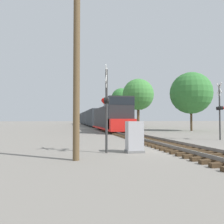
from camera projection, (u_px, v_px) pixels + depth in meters
name	position (u px, v px, depth m)	size (l,w,h in m)	color
ground_plane	(179.00, 149.00, 12.21)	(400.00, 400.00, 0.00)	slate
rail_track_bed	(179.00, 147.00, 12.21)	(2.60, 160.00, 0.31)	#42301E
freight_train	(91.00, 118.00, 56.44)	(3.06, 66.58, 4.41)	#232326
crossing_signal_near	(106.00, 104.00, 10.98)	(0.53, 1.01, 4.38)	#333333
crossing_signal_far	(220.00, 109.00, 17.89)	(0.53, 1.01, 4.70)	#333333
relay_cabinet	(134.00, 137.00, 11.09)	(0.89, 0.69, 1.58)	slate
utility_pole	(77.00, 43.00, 9.08)	(1.80, 0.27, 9.42)	brown
tree_far_right	(191.00, 93.00, 32.17)	(6.13, 6.13, 8.64)	#473521
tree_mid_background	(138.00, 95.00, 47.11)	(6.76, 6.76, 10.45)	brown
tree_deep_background	(121.00, 99.00, 55.32)	(5.26, 5.26, 9.62)	brown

